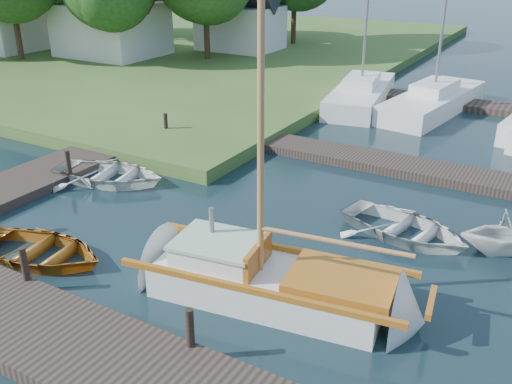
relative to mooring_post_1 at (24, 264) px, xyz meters
The scene contains 19 objects.
ground 5.87m from the mooring_post_1, 59.04° to the left, with size 160.00×160.00×0.00m, color black.
near_dock 3.21m from the mooring_post_1, 18.43° to the right, with size 18.00×2.20×0.30m, color black.
left_dock 8.62m from the mooring_post_1, 125.54° to the left, with size 2.20×18.00×0.30m, color black.
far_dock 12.55m from the mooring_post_1, 66.50° to the left, with size 14.00×1.60×0.30m, color black.
shore 36.80m from the mooring_post_1, 132.80° to the left, with size 50.00×40.00×0.50m, color #3C5A25.
mooring_post_1 is the anchor object (origin of this frame).
mooring_post_2 4.50m from the mooring_post_1, ahead, with size 0.16×0.16×0.80m, color black.
mooring_post_4 6.40m from the mooring_post_1, 128.66° to the left, with size 0.16×0.16×0.80m, color black.
mooring_post_5 10.77m from the mooring_post_1, 111.80° to the left, with size 0.16×0.16×0.80m, color black.
sailboat 5.56m from the mooring_post_1, 27.06° to the left, with size 7.35×2.95×9.83m.
dinghy 1.45m from the mooring_post_1, 129.44° to the left, with size 2.52×3.52×0.73m, color #97420D.
tender_a 6.38m from the mooring_post_1, 117.24° to the left, with size 2.68×3.76×0.78m, color silver.
tender_c 9.42m from the mooring_post_1, 46.17° to the left, with size 2.52×3.53×0.73m, color silver.
tender_d 11.56m from the mooring_post_1, 39.00° to the left, with size 2.06×2.39×1.26m, color silver.
marina_boat_0 19.03m from the mooring_post_1, 87.95° to the left, with size 3.42×7.54×12.08m.
marina_boat_1 19.87m from the mooring_post_1, 78.32° to the left, with size 3.23×7.86×10.84m.
house_a 27.11m from the mooring_post_1, 128.99° to the left, with size 6.30×5.00×6.29m.
house_b 31.47m from the mooring_post_1, 142.77° to the left, with size 5.77×4.50×5.79m.
house_c 29.22m from the mooring_post_1, 112.17° to the left, with size 5.25×4.00×5.28m.
Camera 1 is at (6.87, -11.81, 7.19)m, focal length 40.00 mm.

